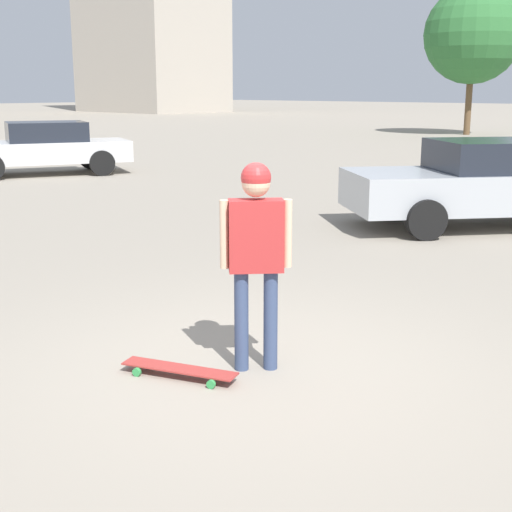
{
  "coord_description": "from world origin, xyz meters",
  "views": [
    {
      "loc": [
        -3.8,
        3.99,
        2.25
      ],
      "look_at": [
        0.0,
        0.0,
        0.96
      ],
      "focal_mm": 50.0,
      "sensor_mm": 36.0,
      "label": 1
    }
  ],
  "objects_px": {
    "car_parked_near": "(494,182)",
    "car_parked_far": "(44,147)",
    "skateboard": "(179,369)",
    "person": "(256,241)"
  },
  "relations": [
    {
      "from": "person",
      "to": "car_parked_far",
      "type": "xyz_separation_m",
      "value": [
        13.63,
        -6.04,
        -0.34
      ]
    },
    {
      "from": "car_parked_far",
      "to": "person",
      "type": "bearing_deg",
      "value": 89.9
    },
    {
      "from": "car_parked_near",
      "to": "car_parked_far",
      "type": "bearing_deg",
      "value": -46.14
    },
    {
      "from": "skateboard",
      "to": "car_parked_far",
      "type": "xyz_separation_m",
      "value": [
        13.32,
        -6.6,
        0.67
      ]
    },
    {
      "from": "car_parked_near",
      "to": "car_parked_far",
      "type": "relative_size",
      "value": 1.01
    },
    {
      "from": "skateboard",
      "to": "car_parked_near",
      "type": "height_order",
      "value": "car_parked_near"
    },
    {
      "from": "skateboard",
      "to": "car_parked_near",
      "type": "bearing_deg",
      "value": -103.66
    },
    {
      "from": "person",
      "to": "skateboard",
      "type": "relative_size",
      "value": 1.76
    },
    {
      "from": "skateboard",
      "to": "car_parked_far",
      "type": "relative_size",
      "value": 0.2
    },
    {
      "from": "car_parked_near",
      "to": "car_parked_far",
      "type": "distance_m",
      "value": 12.23
    }
  ]
}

